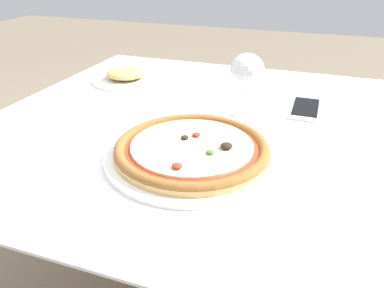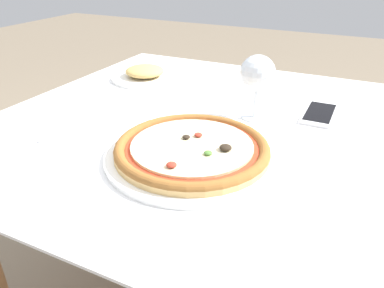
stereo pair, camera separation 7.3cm
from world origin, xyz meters
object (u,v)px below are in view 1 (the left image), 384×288
Objects in this scene: dining_table at (217,157)px; pizza_plate at (192,150)px; wine_glass_far_left at (247,72)px; cell_phone at (305,109)px; side_plate at (126,76)px; fork at (19,155)px.

dining_table is 3.21× the size of pizza_plate.
dining_table is 7.13× the size of wine_glass_far_left.
side_plate is (-0.55, 0.06, 0.01)m from cell_phone.
side_plate reaches higher than pizza_plate.
pizza_plate is 0.27m from wine_glass_far_left.
dining_table is at bearing -122.86° from wine_glass_far_left.
cell_phone is 0.55m from side_plate.
cell_phone is at bearing 59.42° from pizza_plate.
cell_phone is (0.19, 0.33, -0.01)m from pizza_plate.
wine_glass_far_left is (0.38, 0.35, 0.11)m from fork.
wine_glass_far_left is at bearing -19.79° from side_plate.
dining_table is 0.45m from fork.
side_plate is (-0.03, 0.50, 0.01)m from fork.
dining_table is 7.63× the size of cell_phone.
fork is 0.81× the size of side_plate.
wine_glass_far_left is at bearing -149.96° from cell_phone.
side_plate is (-0.36, 0.21, 0.11)m from dining_table.
dining_table is at bearing -140.97° from cell_phone.
wine_glass_far_left is at bearing 42.84° from fork.
pizza_plate is at bearing -101.66° from wine_glass_far_left.
pizza_plate is 2.38× the size of cell_phone.
wine_glass_far_left is (0.05, 0.24, 0.09)m from pizza_plate.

